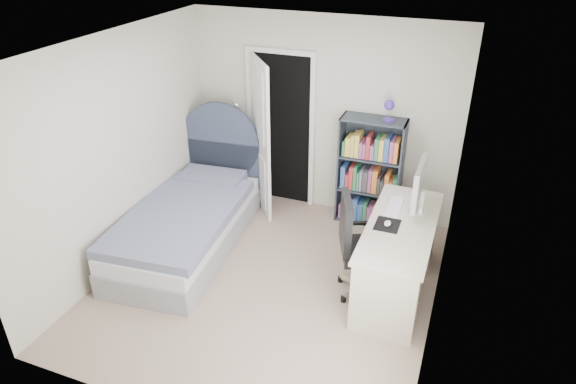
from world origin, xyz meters
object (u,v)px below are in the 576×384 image
(floor_lamp, at_px, (237,161))
(bookcase, at_px, (370,176))
(office_chair, at_px, (358,242))
(desk, at_px, (398,254))
(nightstand, at_px, (217,177))
(bed, at_px, (190,219))

(floor_lamp, bearing_deg, bookcase, 2.16)
(bookcase, bearing_deg, office_chair, -81.68)
(floor_lamp, relative_size, bookcase, 0.86)
(bookcase, height_order, desk, bookcase)
(office_chair, bearing_deg, bookcase, 98.32)
(office_chair, bearing_deg, desk, 29.18)
(nightstand, height_order, floor_lamp, floor_lamp)
(bed, distance_m, bookcase, 2.25)
(bookcase, relative_size, desk, 1.01)
(nightstand, bearing_deg, office_chair, -28.79)
(floor_lamp, bearing_deg, nightstand, -149.24)
(nightstand, relative_size, floor_lamp, 0.38)
(bed, xyz_separation_m, bookcase, (1.84, 1.26, 0.32))
(floor_lamp, height_order, desk, floor_lamp)
(nightstand, xyz_separation_m, office_chair, (2.25, -1.24, 0.27))
(bookcase, height_order, office_chair, bookcase)
(floor_lamp, xyz_separation_m, desk, (2.38, -1.17, -0.14))
(bed, bearing_deg, nightstand, 100.60)
(floor_lamp, relative_size, office_chair, 1.25)
(office_chair, bearing_deg, floor_lamp, 145.36)
(bed, xyz_separation_m, nightstand, (-0.20, 1.04, 0.02))
(floor_lamp, height_order, bookcase, bookcase)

